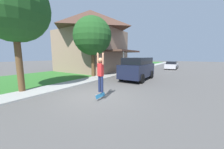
{
  "coord_description": "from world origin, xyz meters",
  "views": [
    {
      "loc": [
        4.46,
        -5.17,
        2.24
      ],
      "look_at": [
        0.29,
        1.32,
        1.11
      ],
      "focal_mm": 20.0,
      "sensor_mm": 36.0,
      "label": 1
    }
  ],
  "objects": [
    {
      "name": "lawn",
      "position": [
        -8.0,
        6.0,
        0.04
      ],
      "size": [
        10.0,
        80.0,
        0.08
      ],
      "color": "#2D6B28",
      "rests_on": "ground_plane"
    },
    {
      "name": "sidewalk",
      "position": [
        -3.6,
        6.0,
        0.05
      ],
      "size": [
        1.8,
        80.0,
        0.1
      ],
      "color": "#9E9E99",
      "rests_on": "ground_plane"
    },
    {
      "name": "house",
      "position": [
        -8.38,
        9.1,
        4.63
      ],
      "size": [
        11.2,
        8.23,
        8.73
      ],
      "color": "#89705B",
      "rests_on": "lawn"
    },
    {
      "name": "lawn_tree_near",
      "position": [
        -4.35,
        -1.85,
        4.99
      ],
      "size": [
        3.94,
        3.94,
        6.91
      ],
      "color": "brown",
      "rests_on": "lawn"
    },
    {
      "name": "suv_parked",
      "position": [
        0.09,
        6.19,
        1.12
      ],
      "size": [
        2.14,
        4.56,
        2.12
      ],
      "color": "black",
      "rests_on": "ground_plane"
    },
    {
      "name": "skateboard",
      "position": [
        0.57,
        -0.24,
        0.22
      ],
      "size": [
        0.17,
        0.78,
        0.23
      ],
      "color": "#236B99",
      "rests_on": "ground_plane"
    },
    {
      "name": "car_down_street",
      "position": [
        1.42,
        19.25,
        0.65
      ],
      "size": [
        1.88,
        4.34,
        1.35
      ],
      "color": "#B7B7BC",
      "rests_on": "ground_plane"
    },
    {
      "name": "lawn_tree_far",
      "position": [
        -4.56,
        5.08,
        4.33
      ],
      "size": [
        3.99,
        3.99,
        6.26
      ],
      "color": "brown",
      "rests_on": "lawn"
    },
    {
      "name": "skateboarder",
      "position": [
        0.64,
        -0.28,
        1.46
      ],
      "size": [
        0.41,
        0.23,
        1.99
      ],
      "color": "#192347",
      "rests_on": "ground_plane"
    },
    {
      "name": "ground_plane",
      "position": [
        0.0,
        0.0,
        0.0
      ],
      "size": [
        120.0,
        120.0,
        0.0
      ],
      "primitive_type": "plane",
      "color": "#54514F"
    }
  ]
}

